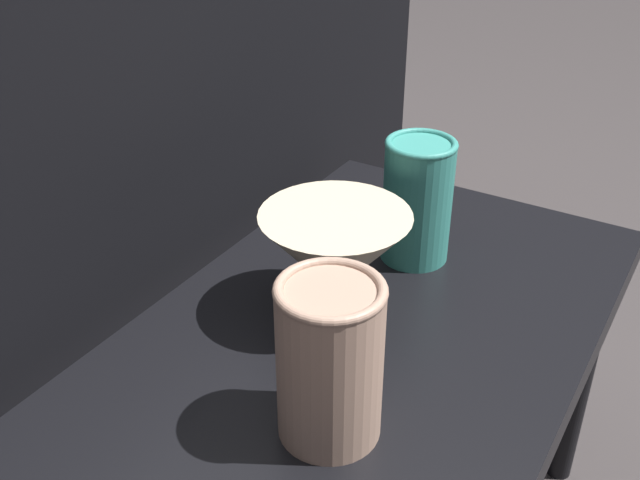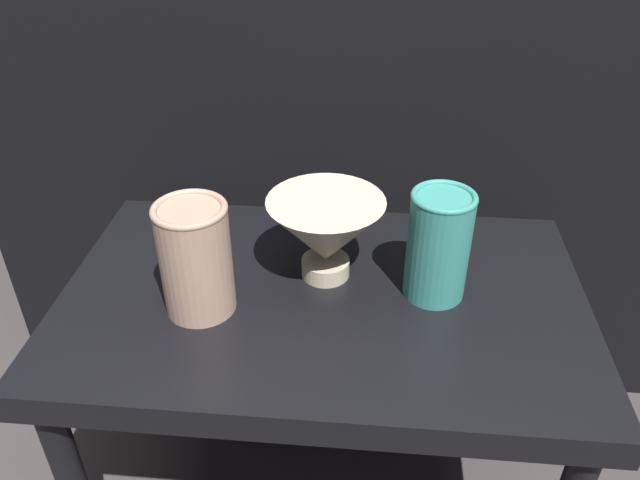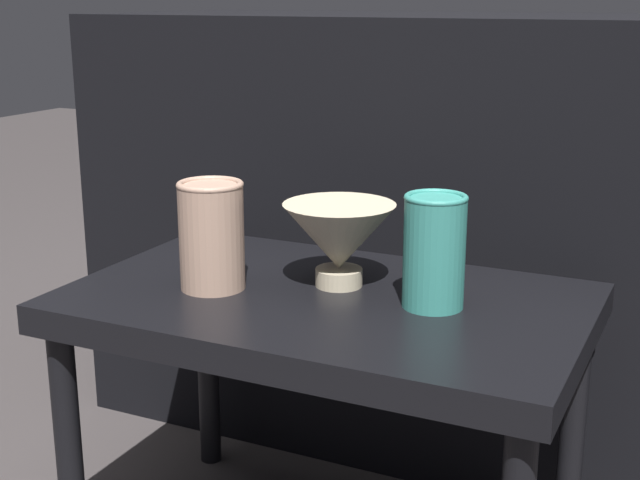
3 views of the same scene
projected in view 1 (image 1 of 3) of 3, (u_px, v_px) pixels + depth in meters
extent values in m
cube|color=black|center=(368.00, 337.00, 0.78)|extent=(0.68, 0.42, 0.04)
cylinder|color=black|center=(579.00, 377.00, 1.03)|extent=(0.04, 0.04, 0.37)
cylinder|color=black|center=(355.00, 301.00, 1.19)|extent=(0.04, 0.04, 0.37)
cube|color=black|center=(36.00, 222.00, 1.01)|extent=(1.25, 0.50, 0.76)
cylinder|color=#C1B293|center=(334.00, 301.00, 0.78)|extent=(0.06, 0.06, 0.02)
cone|color=#C1B293|center=(334.00, 255.00, 0.75)|extent=(0.15, 0.15, 0.09)
cylinder|color=tan|center=(330.00, 363.00, 0.60)|extent=(0.09, 0.09, 0.14)
torus|color=tan|center=(330.00, 290.00, 0.57)|extent=(0.09, 0.09, 0.01)
cylinder|color=teal|center=(417.00, 202.00, 0.85)|extent=(0.08, 0.08, 0.14)
torus|color=teal|center=(422.00, 144.00, 0.81)|extent=(0.08, 0.08, 0.01)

